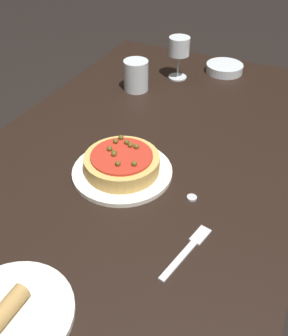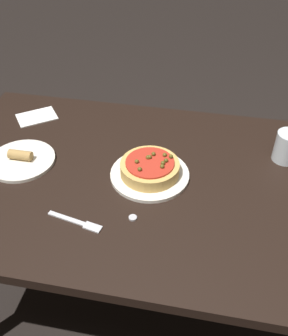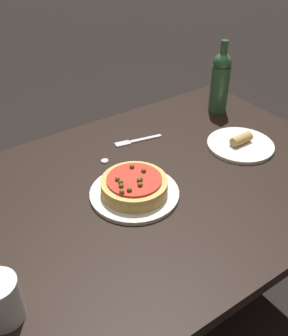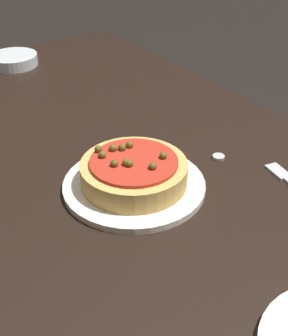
# 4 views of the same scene
# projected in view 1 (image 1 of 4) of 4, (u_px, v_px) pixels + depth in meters

# --- Properties ---
(ground_plane) EXTENTS (14.00, 14.00, 0.00)m
(ground_plane) POSITION_uv_depth(u_px,v_px,m) (139.00, 309.00, 1.48)
(ground_plane) COLOR black
(dining_table) EXTENTS (1.55, 0.87, 0.70)m
(dining_table) POSITION_uv_depth(u_px,v_px,m) (137.00, 183.00, 1.09)
(dining_table) COLOR black
(dining_table) RESTS_ON ground_plane
(dinner_plate) EXTENTS (0.26, 0.26, 0.01)m
(dinner_plate) POSITION_uv_depth(u_px,v_px,m) (122.00, 172.00, 1.00)
(dinner_plate) COLOR white
(dinner_plate) RESTS_ON dining_table
(pizza) EXTENTS (0.19, 0.19, 0.06)m
(pizza) POSITION_uv_depth(u_px,v_px,m) (122.00, 162.00, 0.98)
(pizza) COLOR tan
(pizza) RESTS_ON dinner_plate
(wine_glass) EXTENTS (0.07, 0.07, 0.15)m
(wine_glass) POSITION_uv_depth(u_px,v_px,m) (179.00, 48.00, 1.38)
(wine_glass) COLOR silver
(wine_glass) RESTS_ON dining_table
(water_cup) EXTENTS (0.08, 0.08, 0.10)m
(water_cup) POSITION_uv_depth(u_px,v_px,m) (136.00, 75.00, 1.34)
(water_cup) COLOR silver
(water_cup) RESTS_ON dining_table
(side_bowl) EXTENTS (0.14, 0.14, 0.03)m
(side_bowl) POSITION_uv_depth(u_px,v_px,m) (224.00, 68.00, 1.47)
(side_bowl) COLOR silver
(side_bowl) RESTS_ON dining_table
(fork) EXTENTS (0.17, 0.06, 0.00)m
(fork) POSITION_uv_depth(u_px,v_px,m) (188.00, 249.00, 0.81)
(fork) COLOR silver
(fork) RESTS_ON dining_table
(side_plate) EXTENTS (0.22, 0.22, 0.04)m
(side_plate) POSITION_uv_depth(u_px,v_px,m) (11.00, 314.00, 0.68)
(side_plate) COLOR white
(side_plate) RESTS_ON dining_table
(bottle_cap) EXTENTS (0.02, 0.02, 0.01)m
(bottle_cap) POSITION_uv_depth(u_px,v_px,m) (192.00, 198.00, 0.93)
(bottle_cap) COLOR #B7B7BC
(bottle_cap) RESTS_ON dining_table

